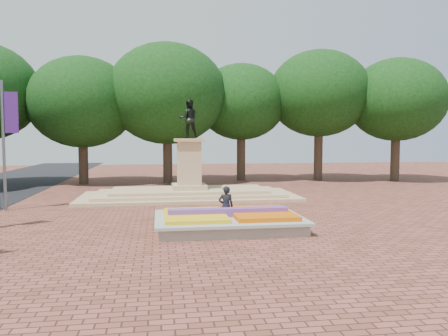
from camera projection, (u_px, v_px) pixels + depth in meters
name	position (u px, v px, depth m)	size (l,w,h in m)	color
ground	(201.00, 221.00, 20.74)	(90.00, 90.00, 0.00)	brown
flower_bed	(229.00, 220.00, 18.89)	(6.30, 4.30, 0.91)	gray
monument	(189.00, 185.00, 28.57)	(14.00, 6.00, 6.40)	tan
tree_row_back	(207.00, 107.00, 38.38)	(44.80, 8.80, 10.43)	#3A2B1F
pedestrian	(226.00, 207.00, 19.24)	(0.67, 0.44, 1.83)	black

